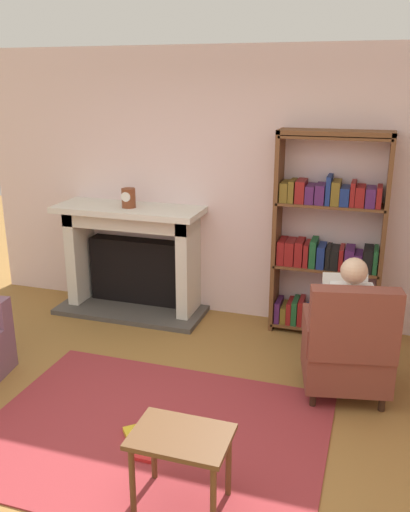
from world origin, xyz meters
The scene contains 10 objects.
ground centered at (0.00, 0.00, 0.00)m, with size 14.00×14.00×0.00m, color olive.
back_wall centered at (0.00, 2.55, 1.35)m, with size 5.60×0.10×2.70m, color silver.
area_rug centered at (0.00, 0.30, 0.01)m, with size 2.40×1.80×0.01m, color maroon.
fireplace centered at (-1.05, 2.30, 0.60)m, with size 1.57×0.64×1.15m.
mantel_clock centered at (-1.03, 2.20, 1.25)m, with size 0.14×0.14×0.19m.
bookshelf centered at (0.95, 2.33, 0.91)m, with size 1.02×0.32×1.95m.
armchair_reading centered at (1.25, 1.21, 0.42)m, with size 0.76×0.74×0.97m.
seated_reader centered at (1.22, 1.32, 0.62)m, with size 0.43×0.58×1.14m.
side_table centered at (0.43, -0.27, 0.40)m, with size 0.56×0.39×0.48m.
scattered_books centered at (0.07, 0.26, 0.03)m, with size 0.59×0.51×0.04m.
Camera 1 is at (1.35, -2.70, 2.37)m, focal length 38.25 mm.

